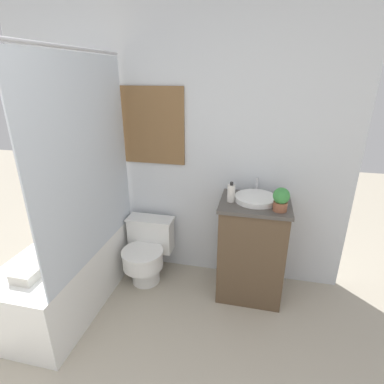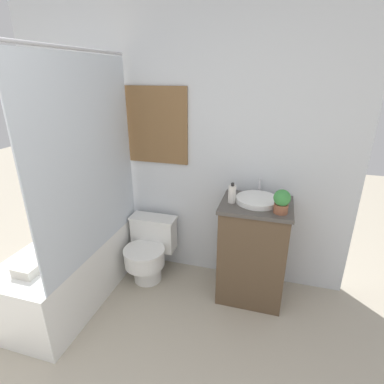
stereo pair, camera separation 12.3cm
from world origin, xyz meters
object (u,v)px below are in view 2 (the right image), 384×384
Objects in this scene: toilet at (149,249)px; soap_bottle at (232,194)px; potted_plant at (282,201)px; sink at (257,200)px.

soap_bottle is at bearing -1.64° from toilet.
potted_plant reaches higher than toilet.
soap_bottle is at bearing 166.36° from potted_plant.
soap_bottle is 0.39m from potted_plant.
potted_plant is (0.18, -0.15, 0.07)m from sink.
sink is (0.95, 0.04, 0.60)m from toilet.
soap_bottle reaches higher than toilet.
sink is at bearing 140.70° from potted_plant.
toilet is 3.15× the size of potted_plant.
soap_bottle reaches higher than sink.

